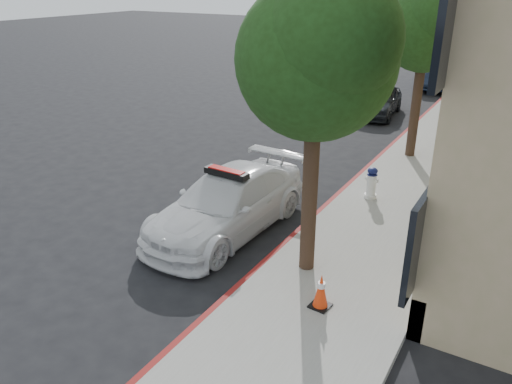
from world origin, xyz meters
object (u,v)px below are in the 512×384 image
object	(u,v)px
fire_hydrant	(371,183)
police_car	(227,203)
traffic_cone	(321,291)
parked_car_far	(440,73)
parked_car_mid	(379,101)

from	to	relation	value
fire_hydrant	police_car	bearing A→B (deg)	-116.00
fire_hydrant	traffic_cone	world-z (taller)	fire_hydrant
fire_hydrant	parked_car_far	bearing A→B (deg)	106.78
parked_car_mid	traffic_cone	xyz separation A→B (m)	(3.45, -14.12, -0.16)
police_car	parked_car_far	bearing A→B (deg)	90.87
parked_car_mid	police_car	bearing A→B (deg)	-94.59
police_car	parked_car_far	distance (m)	19.64
parked_car_mid	fire_hydrant	distance (m)	9.43
parked_car_far	traffic_cone	bearing A→B (deg)	-89.58
police_car	fire_hydrant	world-z (taller)	police_car
parked_car_far	traffic_cone	world-z (taller)	parked_car_far
parked_car_mid	parked_car_far	xyz separation A→B (m)	(0.97, 7.36, 0.14)
parked_car_far	fire_hydrant	size ratio (longest dim) A/B	5.52
fire_hydrant	traffic_cone	xyz separation A→B (m)	(0.78, -5.07, -0.09)
police_car	traffic_cone	bearing A→B (deg)	-27.23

